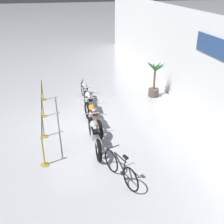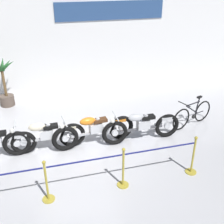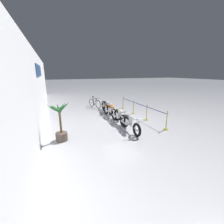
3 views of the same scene
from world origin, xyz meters
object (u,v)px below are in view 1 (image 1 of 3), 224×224
Objects in this scene: motorcycle_cream_1 at (89,103)px; motorcycle_orange_2 at (93,117)px; bicycle at (121,169)px; stanchion_far_left at (42,100)px; stanchion_mid_left at (43,109)px; stanchion_far_right at (44,156)px; motorcycle_silver_0 at (85,92)px; motorcycle_silver_3 at (95,135)px; stanchion_mid_right at (43,128)px; potted_palm_left_of_row at (155,79)px.

motorcycle_orange_2 reaches higher than motorcycle_cream_1.
motorcycle_cream_1 is 1.35× the size of bicycle.
stanchion_far_left and stanchion_mid_left have the same top height.
motorcycle_cream_1 is 2.13× the size of stanchion_mid_left.
stanchion_far_right reaches higher than bicycle.
stanchion_far_right reaches higher than motorcycle_silver_0.
motorcycle_silver_3 is 1.44× the size of bicycle.
motorcycle_orange_2 is 1.47× the size of bicycle.
motorcycle_silver_0 is 2.12× the size of stanchion_mid_right.
motorcycle_silver_3 reaches higher than motorcycle_silver_0.
motorcycle_silver_0 is 2.35m from stanchion_mid_left.
potted_palm_left_of_row is 0.33× the size of stanchion_far_left.
stanchion_far_left reaches higher than motorcycle_orange_2.
motorcycle_orange_2 is 3.32m from bicycle.
stanchion_far_right reaches higher than motorcycle_orange_2.
motorcycle_silver_0 is 5.19m from stanchion_far_right.
motorcycle_silver_3 is at bearing -3.29° from motorcycle_silver_0.
motorcycle_orange_2 is at bearing 98.13° from stanchion_mid_right.
stanchion_mid_left is at bearing -0.00° from stanchion_far_left.
bicycle reaches higher than motorcycle_silver_3.
stanchion_far_right is (4.80, -1.97, -0.10)m from motorcycle_silver_0.
stanchion_mid_right is at bearing -144.41° from bicycle.
stanchion_mid_right is at bearing 0.00° from stanchion_mid_left.
stanchion_mid_left is at bearing -148.48° from motorcycle_silver_3.
motorcycle_silver_3 is (2.76, -0.22, 0.00)m from motorcycle_cream_1.
stanchion_far_right is (3.44, -1.95, -0.11)m from motorcycle_cream_1.
motorcycle_silver_3 is 0.44× the size of stanchion_far_left.
motorcycle_orange_2 is at bearing -1.31° from motorcycle_silver_0.
stanchion_mid_left is (1.11, -5.40, -0.53)m from potted_palm_left_of_row.
stanchion_far_left reaches higher than motorcycle_silver_3.
stanchion_far_left is (-0.37, -1.95, 0.19)m from motorcycle_cream_1.
stanchion_far_left reaches higher than motorcycle_silver_0.
stanchion_far_left is 5.18× the size of stanchion_mid_left.
stanchion_mid_right and stanchion_far_right have the same top height.
motorcycle_cream_1 is at bearing -177.33° from bicycle.
bicycle is 1.58× the size of stanchion_mid_right.
potted_palm_left_of_row is (0.17, 3.43, 0.43)m from motorcycle_silver_0.
potted_palm_left_of_row reaches higher than stanchion_far_left.
motorcycle_silver_0 is at bearing -92.79° from potted_palm_left_of_row.
stanchion_far_left is at bearing -63.46° from motorcycle_silver_0.
potted_palm_left_of_row is 7.13m from stanchion_far_right.
motorcycle_orange_2 is 2.59m from stanchion_far_left.
potted_palm_left_of_row is at bearing 108.97° from motorcycle_cream_1.
motorcycle_cream_1 is (1.35, -0.02, 0.02)m from motorcycle_silver_0.
stanchion_mid_left reaches higher than motorcycle_orange_2.
bicycle is 0.30× the size of stanchion_far_left.
stanchion_far_right is (4.63, -5.40, -0.53)m from potted_palm_left_of_row.
motorcycle_silver_3 is (4.11, -0.24, 0.02)m from motorcycle_silver_0.
motorcycle_silver_3 is at bearing -167.31° from bicycle.
stanchion_far_right is (3.81, -0.00, -0.30)m from stanchion_far_left.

